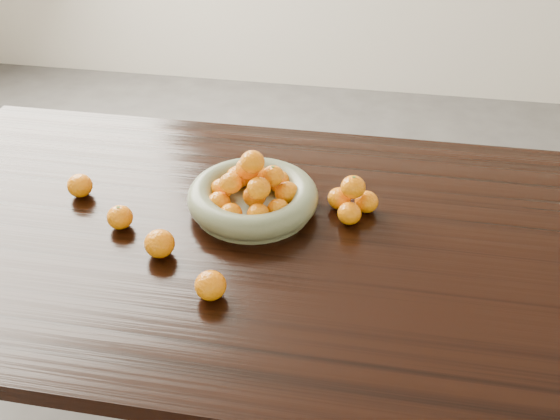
% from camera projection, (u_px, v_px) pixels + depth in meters
% --- Properties ---
extents(dining_table, '(2.00, 1.00, 0.75)m').
position_uv_depth(dining_table, '(296.00, 266.00, 1.45)').
color(dining_table, black).
rests_on(dining_table, ground).
extents(fruit_bowl, '(0.31, 0.31, 0.15)m').
position_uv_depth(fruit_bowl, '(253.00, 195.00, 1.46)').
color(fruit_bowl, '#6E7454').
rests_on(fruit_bowl, dining_table).
extents(orange_pyramid, '(0.12, 0.11, 0.10)m').
position_uv_depth(orange_pyramid, '(352.00, 200.00, 1.44)').
color(orange_pyramid, orange).
rests_on(orange_pyramid, dining_table).
extents(loose_orange_0, '(0.06, 0.06, 0.05)m').
position_uv_depth(loose_orange_0, '(120.00, 217.00, 1.40)').
color(loose_orange_0, orange).
rests_on(loose_orange_0, dining_table).
extents(loose_orange_1, '(0.07, 0.07, 0.06)m').
position_uv_depth(loose_orange_1, '(160.00, 244.00, 1.32)').
color(loose_orange_1, orange).
rests_on(loose_orange_1, dining_table).
extents(loose_orange_2, '(0.06, 0.06, 0.06)m').
position_uv_depth(loose_orange_2, '(210.00, 285.00, 1.22)').
color(loose_orange_2, orange).
rests_on(loose_orange_2, dining_table).
extents(loose_orange_3, '(0.06, 0.06, 0.06)m').
position_uv_depth(loose_orange_3, '(80.00, 186.00, 1.51)').
color(loose_orange_3, orange).
rests_on(loose_orange_3, dining_table).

